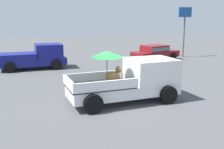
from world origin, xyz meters
TOP-DOWN VIEW (x-y plane):
  - ground_plane at (0.00, 0.00)m, footprint 80.00×80.00m
  - pickup_truck_main at (0.44, 0.01)m, footprint 5.05×2.25m
  - pickup_truck_red at (-2.92, 9.57)m, footprint 4.83×2.22m
  - parked_sedan_near at (7.32, 9.74)m, footprint 4.58×2.66m
  - motel_sign at (10.95, 10.66)m, footprint 1.40×0.16m

SIDE VIEW (x-z plane):
  - ground_plane at x=0.00m, z-range 0.00..0.00m
  - parked_sedan_near at x=7.32m, z-range 0.08..1.41m
  - pickup_truck_red at x=-2.92m, z-range -0.03..1.77m
  - pickup_truck_main at x=0.44m, z-range -0.18..2.16m
  - motel_sign at x=10.95m, z-range 0.97..5.62m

